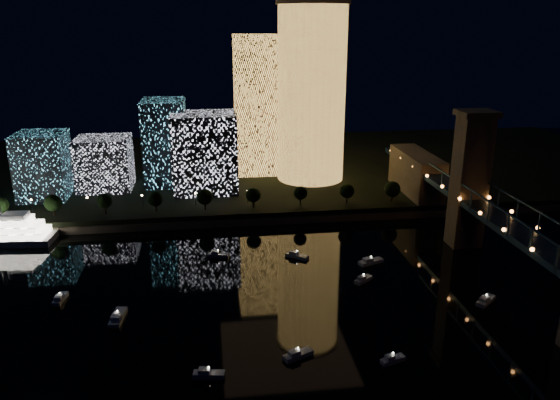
{
  "coord_description": "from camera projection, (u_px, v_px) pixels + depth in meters",
  "views": [
    {
      "loc": [
        -27.39,
        -127.49,
        79.8
      ],
      "look_at": [
        -3.14,
        55.0,
        18.77
      ],
      "focal_mm": 35.0,
      "sensor_mm": 36.0,
      "label": 1
    }
  ],
  "objects": [
    {
      "name": "seawall",
      "position": [
        279.0,
        219.0,
        225.17
      ],
      "size": [
        420.0,
        6.0,
        3.0
      ],
      "primitive_type": "cube",
      "color": "#6B5E4C",
      "rests_on": "ground"
    },
    {
      "name": "street_lamps",
      "position": [
        195.0,
        196.0,
        229.85
      ],
      "size": [
        132.7,
        0.7,
        5.65
      ],
      "color": "black",
      "rests_on": "far_bank"
    },
    {
      "name": "tower_rectangular",
      "position": [
        256.0,
        106.0,
        271.71
      ],
      "size": [
        21.41,
        21.41,
        68.11
      ],
      "primitive_type": "cube",
      "color": "#FFB851",
      "rests_on": "far_bank"
    },
    {
      "name": "midrise_blocks",
      "position": [
        146.0,
        153.0,
        249.21
      ],
      "size": [
        94.79,
        40.34,
        39.51
      ],
      "color": "white",
      "rests_on": "far_bank"
    },
    {
      "name": "ground",
      "position": [
        318.0,
        328.0,
        148.49
      ],
      "size": [
        520.0,
        520.0,
        0.0
      ],
      "primitive_type": "plane",
      "color": "black",
      "rests_on": "ground"
    },
    {
      "name": "tower_cylindrical",
      "position": [
        312.0,
        93.0,
        257.66
      ],
      "size": [
        34.0,
        34.0,
        83.36
      ],
      "color": "#FFB851",
      "rests_on": "far_bank"
    },
    {
      "name": "esplanade_trees",
      "position": [
        200.0,
        197.0,
        224.02
      ],
      "size": [
        166.86,
        6.92,
        8.96
      ],
      "color": "black",
      "rests_on": "far_bank"
    },
    {
      "name": "far_bank",
      "position": [
        260.0,
        168.0,
        298.25
      ],
      "size": [
        420.0,
        160.0,
        5.0
      ],
      "primitive_type": "cube",
      "color": "black",
      "rests_on": "ground"
    },
    {
      "name": "truss_bridge",
      "position": [
        541.0,
        255.0,
        155.0
      ],
      "size": [
        13.0,
        266.0,
        50.0
      ],
      "color": "#162D48",
      "rests_on": "ground"
    },
    {
      "name": "motorboats",
      "position": [
        278.0,
        297.0,
        163.2
      ],
      "size": [
        131.11,
        72.2,
        2.78
      ],
      "color": "silver",
      "rests_on": "ground"
    }
  ]
}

